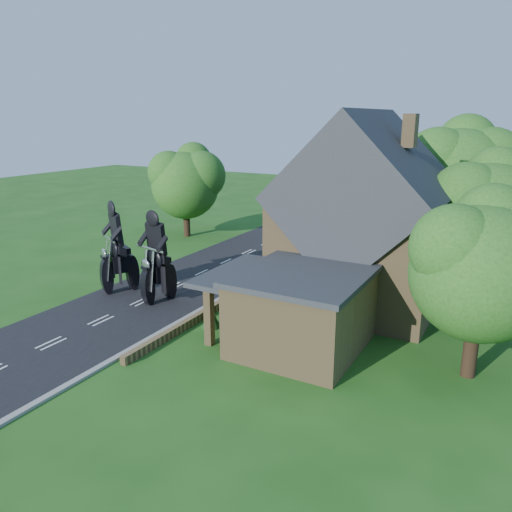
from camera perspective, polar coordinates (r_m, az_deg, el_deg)
The scene contains 19 objects.
ground at distance 28.34m, azimuth -12.96°, elevation -5.13°, with size 120.00×120.00×0.00m, color #1C4C15.
road at distance 28.33m, azimuth -12.97°, elevation -5.11°, with size 7.00×80.00×0.02m, color black.
kerb at distance 26.14m, azimuth -6.94°, elevation -6.48°, with size 0.30×80.00×0.12m, color gray.
garden_wall at distance 29.71m, azimuth -0.29°, elevation -3.32°, with size 0.30×22.00×0.40m, color olive.
house at distance 27.17m, azimuth 12.25°, elevation 3.58°, with size 9.54×8.64×10.24m.
annex at distance 21.96m, azimuth 5.04°, elevation -6.03°, with size 7.05×5.94×3.44m.
tree_annex_side at distance 20.31m, azimuth 25.41°, elevation -0.63°, with size 5.64×5.20×7.48m.
tree_house_right at distance 28.55m, azimuth 25.86°, elevation 4.67°, with size 6.51×6.00×8.40m.
tree_behind_house at distance 36.05m, azimuth 22.93°, elevation 8.65°, with size 7.81×7.20×10.08m.
tree_behind_left at distance 38.17m, azimuth 13.96°, elevation 8.99°, with size 6.94×6.40×9.16m.
tree_far_road at distance 42.13m, azimuth -7.60°, elevation 8.67°, with size 6.08×5.60×7.84m.
shrub_a at distance 24.32m, azimuth -5.17°, elevation -6.92°, with size 0.90×0.90×1.10m, color #103514.
shrub_b at distance 26.27m, azimuth -2.12°, elevation -5.11°, with size 0.90×0.90×1.10m, color #103514.
shrub_c at distance 28.31m, azimuth 0.49°, elevation -3.55°, with size 0.90×0.90×1.10m, color #103514.
shrub_d at distance 32.58m, azimuth 4.69°, elevation -1.01°, with size 0.90×0.90×1.10m, color #103514.
shrub_e at distance 34.79m, azimuth 6.39°, elevation 0.03°, with size 0.90×0.90×1.10m, color #103514.
shrub_f at distance 37.04m, azimuth 7.88°, elevation 0.94°, with size 0.90×0.90×1.10m, color #103514.
motorcycle_lead at distance 27.94m, azimuth -11.02°, elevation -3.64°, with size 0.42×1.65×1.54m, color black, non-canonical shape.
motorcycle_follow at distance 30.02m, azimuth -15.27°, elevation -2.48°, with size 0.44×1.73×1.61m, color black, non-canonical shape.
Camera 1 is at (18.02, -19.52, 9.85)m, focal length 35.00 mm.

